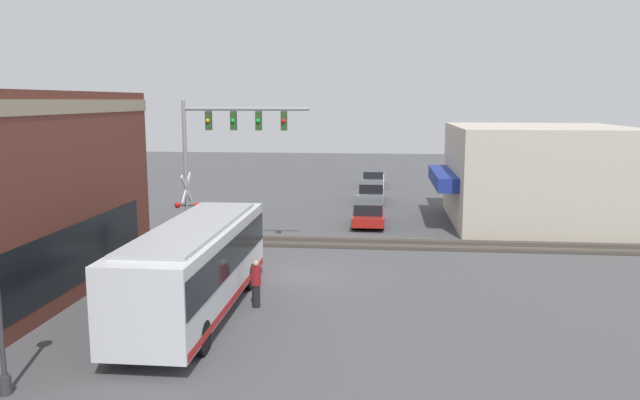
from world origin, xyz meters
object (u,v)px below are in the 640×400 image
at_px(city_bus, 196,265).
at_px(parked_car_red, 369,214).
at_px(pedestrian_at_crossing, 194,238).
at_px(parked_car_white, 373,179).
at_px(pedestrian_near_bus, 256,283).
at_px(crossing_signal, 187,205).
at_px(parked_car_grey, 371,193).

distance_m(city_bus, parked_car_red, 16.84).
bearing_deg(pedestrian_at_crossing, parked_car_white, -17.92).
bearing_deg(pedestrian_near_bus, pedestrian_at_crossing, 32.13).
xyz_separation_m(crossing_signal, parked_car_white, (24.11, -8.31, -1.65)).
bearing_deg(crossing_signal, parked_car_red, -47.25).
relative_size(city_bus, pedestrian_at_crossing, 6.13).
relative_size(city_bus, pedestrian_near_bus, 6.10).
xyz_separation_m(crossing_signal, parked_car_red, (7.68, -8.31, -1.64)).
xyz_separation_m(city_bus, crossing_signal, (8.23, 2.91, 0.59)).
relative_size(parked_car_red, pedestrian_at_crossing, 2.82).
height_order(pedestrian_at_crossing, pedestrian_near_bus, pedestrian_near_bus).
bearing_deg(parked_car_red, parked_car_grey, -0.00).
distance_m(parked_car_grey, pedestrian_near_bus, 23.39).
distance_m(city_bus, pedestrian_at_crossing, 8.29).
bearing_deg(crossing_signal, city_bus, -160.52).
height_order(crossing_signal, pedestrian_at_crossing, crossing_signal).
bearing_deg(pedestrian_near_bus, parked_car_grey, -8.73).
height_order(parked_car_red, parked_car_white, parked_car_red).
bearing_deg(pedestrian_at_crossing, parked_car_grey, -26.09).
height_order(parked_car_red, pedestrian_at_crossing, pedestrian_at_crossing).
xyz_separation_m(parked_car_red, pedestrian_near_bus, (-15.02, 3.55, 0.20)).
bearing_deg(pedestrian_near_bus, crossing_signal, 33.00).
bearing_deg(city_bus, parked_car_white, -9.48).
distance_m(crossing_signal, parked_car_white, 25.55).
relative_size(city_bus, parked_car_red, 2.18).
distance_m(parked_car_red, pedestrian_at_crossing, 11.30).
height_order(parked_car_red, pedestrian_near_bus, pedestrian_near_bus).
bearing_deg(city_bus, pedestrian_near_bus, -64.11).
height_order(crossing_signal, parked_car_red, crossing_signal).
distance_m(city_bus, parked_car_grey, 24.64).
bearing_deg(parked_car_red, pedestrian_near_bus, 166.70).
bearing_deg(parked_car_grey, parked_car_red, 180.00).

